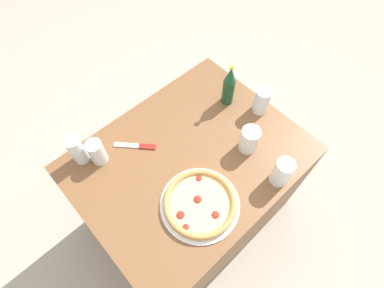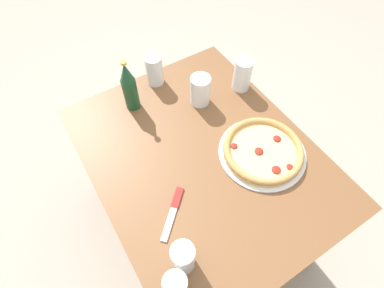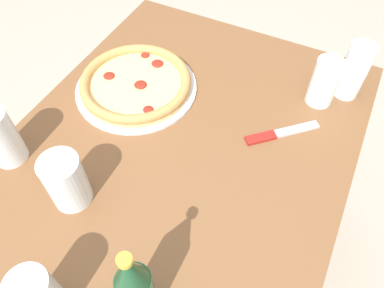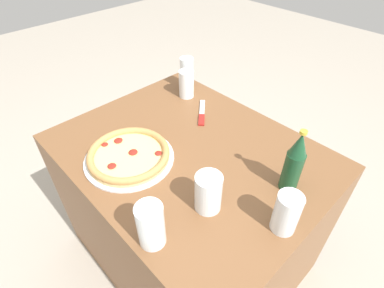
{
  "view_description": "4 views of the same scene",
  "coord_description": "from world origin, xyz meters",
  "px_view_note": "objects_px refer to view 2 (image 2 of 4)",
  "views": [
    {
      "loc": [
        -0.42,
        -0.48,
        1.9
      ],
      "look_at": [
        0.04,
        0.02,
        0.77
      ],
      "focal_mm": 28.0,
      "sensor_mm": 36.0,
      "label": 1
    },
    {
      "loc": [
        -0.49,
        0.35,
        1.67
      ],
      "look_at": [
        0.02,
        0.03,
        0.79
      ],
      "focal_mm": 28.0,
      "sensor_mm": 36.0,
      "label": 2
    },
    {
      "loc": [
        0.48,
        0.27,
        1.43
      ],
      "look_at": [
        0.03,
        0.05,
        0.78
      ],
      "focal_mm": 35.0,
      "sensor_mm": 36.0,
      "label": 3
    },
    {
      "loc": [
        0.62,
        -0.58,
        1.47
      ],
      "look_at": [
        0.02,
        -0.01,
        0.77
      ],
      "focal_mm": 28.0,
      "sensor_mm": 36.0,
      "label": 4
    }
  ],
  "objects_px": {
    "glass_lemonade": "(200,91)",
    "pizza_pepperoni": "(263,151)",
    "glass_iced_tea": "(154,71)",
    "knife": "(173,211)",
    "glass_red_wine": "(242,76)",
    "glass_orange_juice": "(176,288)",
    "glass_cola": "(183,258)",
    "beer_bottle": "(129,87)"
  },
  "relations": [
    {
      "from": "pizza_pepperoni",
      "to": "glass_lemonade",
      "type": "height_order",
      "value": "glass_lemonade"
    },
    {
      "from": "glass_cola",
      "to": "knife",
      "type": "xyz_separation_m",
      "value": [
        0.16,
        -0.06,
        -0.06
      ]
    },
    {
      "from": "pizza_pepperoni",
      "to": "glass_red_wine",
      "type": "height_order",
      "value": "glass_red_wine"
    },
    {
      "from": "beer_bottle",
      "to": "knife",
      "type": "height_order",
      "value": "beer_bottle"
    },
    {
      "from": "glass_red_wine",
      "to": "glass_orange_juice",
      "type": "bearing_deg",
      "value": 130.65
    },
    {
      "from": "glass_red_wine",
      "to": "glass_orange_juice",
      "type": "relative_size",
      "value": 0.93
    },
    {
      "from": "glass_lemonade",
      "to": "glass_red_wine",
      "type": "distance_m",
      "value": 0.2
    },
    {
      "from": "knife",
      "to": "glass_red_wine",
      "type": "bearing_deg",
      "value": -57.6
    },
    {
      "from": "pizza_pepperoni",
      "to": "glass_cola",
      "type": "relative_size",
      "value": 2.55
    },
    {
      "from": "pizza_pepperoni",
      "to": "beer_bottle",
      "type": "relative_size",
      "value": 1.39
    },
    {
      "from": "glass_iced_tea",
      "to": "beer_bottle",
      "type": "height_order",
      "value": "beer_bottle"
    },
    {
      "from": "pizza_pepperoni",
      "to": "glass_orange_juice",
      "type": "height_order",
      "value": "glass_orange_juice"
    },
    {
      "from": "glass_lemonade",
      "to": "beer_bottle",
      "type": "bearing_deg",
      "value": 63.19
    },
    {
      "from": "glass_iced_tea",
      "to": "knife",
      "type": "bearing_deg",
      "value": 157.17
    },
    {
      "from": "glass_orange_juice",
      "to": "knife",
      "type": "distance_m",
      "value": 0.26
    },
    {
      "from": "glass_cola",
      "to": "glass_red_wine",
      "type": "distance_m",
      "value": 0.78
    },
    {
      "from": "glass_lemonade",
      "to": "beer_bottle",
      "type": "relative_size",
      "value": 0.55
    },
    {
      "from": "pizza_pepperoni",
      "to": "glass_red_wine",
      "type": "bearing_deg",
      "value": -23.98
    },
    {
      "from": "glass_lemonade",
      "to": "beer_bottle",
      "type": "distance_m",
      "value": 0.29
    },
    {
      "from": "glass_cola",
      "to": "glass_red_wine",
      "type": "bearing_deg",
      "value": -49.9
    },
    {
      "from": "glass_iced_tea",
      "to": "knife",
      "type": "height_order",
      "value": "glass_iced_tea"
    },
    {
      "from": "glass_orange_juice",
      "to": "glass_cola",
      "type": "bearing_deg",
      "value": -44.09
    },
    {
      "from": "glass_red_wine",
      "to": "pizza_pepperoni",
      "type": "bearing_deg",
      "value": 156.02
    },
    {
      "from": "beer_bottle",
      "to": "glass_lemonade",
      "type": "bearing_deg",
      "value": -116.81
    },
    {
      "from": "knife",
      "to": "glass_lemonade",
      "type": "bearing_deg",
      "value": -43.12
    },
    {
      "from": "glass_red_wine",
      "to": "glass_lemonade",
      "type": "bearing_deg",
      "value": 83.14
    },
    {
      "from": "glass_iced_tea",
      "to": "knife",
      "type": "distance_m",
      "value": 0.62
    },
    {
      "from": "glass_lemonade",
      "to": "glass_iced_tea",
      "type": "height_order",
      "value": "glass_iced_tea"
    },
    {
      "from": "glass_lemonade",
      "to": "glass_cola",
      "type": "relative_size",
      "value": 1.01
    },
    {
      "from": "glass_cola",
      "to": "beer_bottle",
      "type": "bearing_deg",
      "value": -12.83
    },
    {
      "from": "glass_iced_tea",
      "to": "beer_bottle",
      "type": "xyz_separation_m",
      "value": [
        -0.08,
        0.15,
        0.05
      ]
    },
    {
      "from": "glass_orange_juice",
      "to": "knife",
      "type": "bearing_deg",
      "value": -27.37
    },
    {
      "from": "glass_red_wine",
      "to": "glass_orange_juice",
      "type": "height_order",
      "value": "glass_orange_juice"
    },
    {
      "from": "glass_cola",
      "to": "glass_orange_juice",
      "type": "height_order",
      "value": "glass_orange_juice"
    },
    {
      "from": "glass_lemonade",
      "to": "glass_cola",
      "type": "height_order",
      "value": "glass_lemonade"
    },
    {
      "from": "pizza_pepperoni",
      "to": "glass_lemonade",
      "type": "distance_m",
      "value": 0.35
    },
    {
      "from": "pizza_pepperoni",
      "to": "glass_cola",
      "type": "height_order",
      "value": "glass_cola"
    },
    {
      "from": "beer_bottle",
      "to": "glass_orange_juice",
      "type": "bearing_deg",
      "value": 163.88
    },
    {
      "from": "pizza_pepperoni",
      "to": "knife",
      "type": "xyz_separation_m",
      "value": [
        -0.02,
        0.4,
        -0.02
      ]
    },
    {
      "from": "glass_lemonade",
      "to": "pizza_pepperoni",
      "type": "bearing_deg",
      "value": -171.23
    },
    {
      "from": "pizza_pepperoni",
      "to": "glass_iced_tea",
      "type": "xyz_separation_m",
      "value": [
        0.55,
        0.16,
        0.04
      ]
    },
    {
      "from": "glass_red_wine",
      "to": "beer_bottle",
      "type": "xyz_separation_m",
      "value": [
        0.15,
        0.45,
        0.04
      ]
    }
  ]
}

